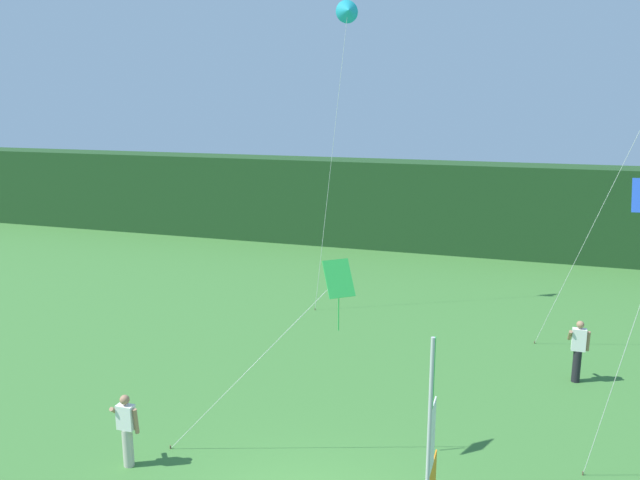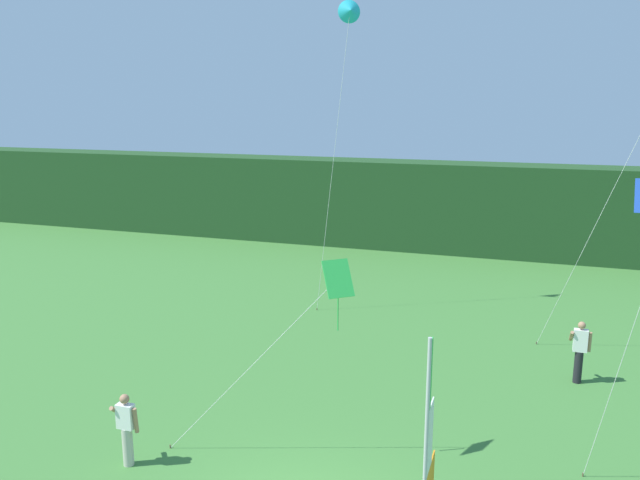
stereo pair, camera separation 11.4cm
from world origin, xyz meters
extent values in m
cube|color=#1E421E|center=(0.00, 22.56, 2.19)|extent=(80.00, 2.40, 4.39)
cylinder|color=#B7B7BC|center=(2.36, -0.70, 2.10)|extent=(0.06, 0.06, 4.20)
cube|color=white|center=(2.36, -0.37, 2.43)|extent=(0.02, 0.60, 1.12)
cube|color=green|center=(2.36, -0.55, 3.55)|extent=(0.02, 0.23, 1.12)
cylinder|color=black|center=(5.09, 8.14, 0.45)|extent=(0.22, 0.22, 0.90)
cube|color=white|center=(5.09, 8.14, 1.20)|extent=(0.36, 0.20, 0.61)
sphere|color=#A37556|center=(5.09, 8.14, 1.63)|extent=(0.20, 0.20, 0.20)
cylinder|color=#A37556|center=(4.86, 8.20, 1.28)|extent=(0.09, 0.48, 0.42)
cylinder|color=#A37556|center=(5.32, 8.15, 1.18)|extent=(0.09, 0.14, 0.56)
cylinder|color=#B7B2A3|center=(-4.04, 0.91, 0.42)|extent=(0.22, 0.22, 0.84)
cube|color=white|center=(-4.04, 0.91, 1.11)|extent=(0.36, 0.20, 0.53)
sphere|color=#A37556|center=(-4.04, 0.91, 1.49)|extent=(0.20, 0.20, 0.20)
cylinder|color=#A37556|center=(-4.27, 0.97, 1.14)|extent=(0.09, 0.48, 0.42)
cylinder|color=#A37556|center=(-3.81, 0.91, 1.05)|extent=(0.09, 0.14, 0.56)
cylinder|color=brown|center=(-3.51, 11.65, 0.04)|extent=(0.03, 0.03, 0.08)
cylinder|color=silver|center=(-3.04, 11.98, 5.16)|extent=(0.96, 0.68, 10.33)
cone|color=#23B2C6|center=(-2.56, 12.32, 10.33)|extent=(0.83, 0.66, 0.78)
cylinder|color=brown|center=(4.97, 3.45, 0.04)|extent=(0.03, 0.03, 0.08)
cylinder|color=brown|center=(4.04, 10.69, 0.04)|extent=(0.03, 0.03, 0.08)
cylinder|color=silver|center=(5.83, 10.36, 5.19)|extent=(3.60, 0.66, 10.38)
cylinder|color=brown|center=(-3.57, 1.74, 0.04)|extent=(0.03, 0.03, 0.08)
cylinder|color=silver|center=(-1.76, 2.09, 2.00)|extent=(3.63, 0.71, 4.02)
cube|color=green|center=(0.05, 2.44, 4.01)|extent=(0.69, 0.68, 0.69)
cylinder|color=green|center=(0.05, 2.44, 3.26)|extent=(0.02, 0.02, 0.70)
camera|label=1|loc=(3.49, -9.41, 7.54)|focal=36.20mm
camera|label=2|loc=(3.60, -9.37, 7.54)|focal=36.20mm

